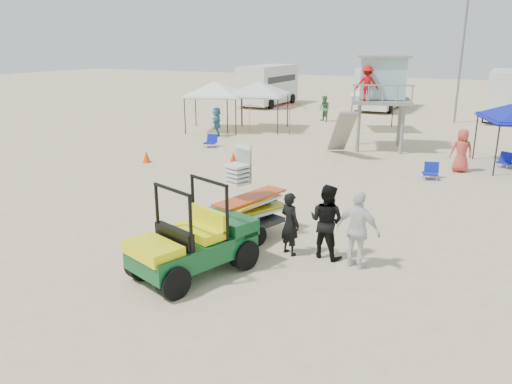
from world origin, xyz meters
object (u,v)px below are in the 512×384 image
at_px(surf_trailer, 241,207).
at_px(lifeguard_tower, 381,81).
at_px(man_left, 290,224).
at_px(utility_cart, 191,234).

height_order(surf_trailer, lifeguard_tower, lifeguard_tower).
bearing_deg(lifeguard_tower, man_left, -85.00).
bearing_deg(utility_cart, man_left, 53.23).
bearing_deg(lifeguard_tower, surf_trailer, -91.25).
xyz_separation_m(utility_cart, lifeguard_tower, (0.30, 15.96, 2.29)).
height_order(surf_trailer, man_left, surf_trailer).
xyz_separation_m(utility_cart, man_left, (1.52, 2.04, -0.18)).
height_order(utility_cart, surf_trailer, surf_trailer).
bearing_deg(utility_cart, surf_trailer, 89.79).
xyz_separation_m(man_left, lifeguard_tower, (-1.22, 13.92, 2.47)).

